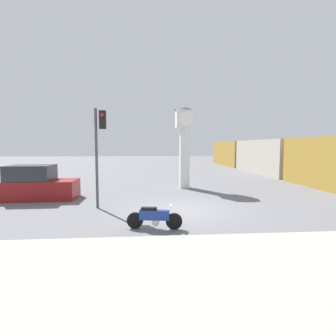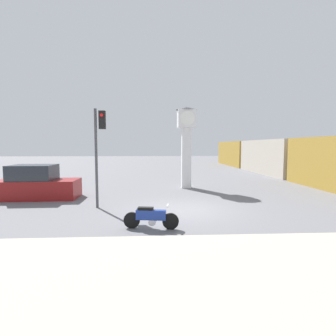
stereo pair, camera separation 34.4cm
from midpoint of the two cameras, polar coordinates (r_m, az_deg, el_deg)
ground_plane at (r=11.71m, az=2.90°, el=-9.03°), size 120.00×120.00×0.00m
sidewalk_strip at (r=5.64m, az=12.49°, el=-24.58°), size 36.00×6.00×0.10m
motorcycle at (r=9.02m, az=-4.12°, el=-10.66°), size 1.88×0.47×0.83m
clock_tower at (r=17.46m, az=3.06°, el=7.24°), size 1.39×1.39×5.35m
freight_train at (r=28.80m, az=20.43°, el=2.35°), size 2.80×32.81×3.40m
traffic_light at (r=12.09m, az=-15.51°, el=5.83°), size 0.50×0.35×4.45m
parked_car at (r=15.58m, az=-27.65°, el=-3.29°), size 4.23×1.88×1.80m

